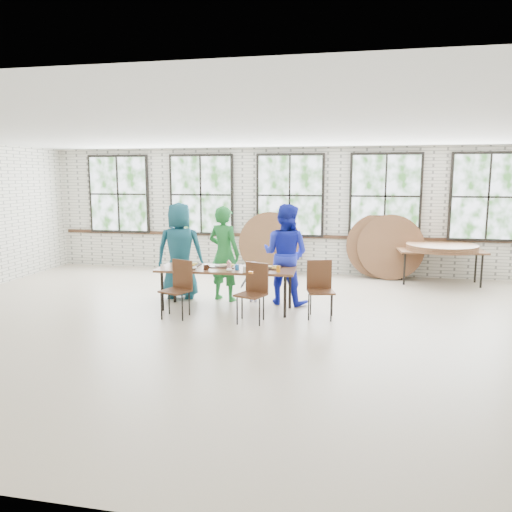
# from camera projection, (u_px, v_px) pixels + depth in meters

# --- Properties ---
(room) EXTENTS (12.00, 12.00, 12.00)m
(room) POSITION_uv_depth(u_px,v_px,m) (290.00, 197.00, 11.85)
(room) COLOR beige
(room) RESTS_ON ground
(dining_table) EXTENTS (2.43, 0.90, 0.74)m
(dining_table) POSITION_uv_depth(u_px,v_px,m) (226.00, 271.00, 8.71)
(dining_table) COLOR brown
(dining_table) RESTS_ON ground
(chair_near_left) EXTENTS (0.54, 0.53, 0.95)m
(chair_near_left) POSITION_uv_depth(u_px,v_px,m) (179.00, 284.00, 8.30)
(chair_near_left) COLOR #522F1B
(chair_near_left) RESTS_ON ground
(chair_near_right) EXTENTS (0.54, 0.53, 0.95)m
(chair_near_right) POSITION_uv_depth(u_px,v_px,m) (254.00, 287.00, 8.03)
(chair_near_right) COLOR #522F1B
(chair_near_right) RESTS_ON ground
(chair_spare) EXTENTS (0.51, 0.49, 0.95)m
(chair_spare) POSITION_uv_depth(u_px,v_px,m) (320.00, 284.00, 8.28)
(chair_spare) COLOR #522F1B
(chair_spare) RESTS_ON ground
(adult_teal) EXTENTS (0.99, 0.73, 1.84)m
(adult_teal) POSITION_uv_depth(u_px,v_px,m) (180.00, 251.00, 9.51)
(adult_teal) COLOR #1D626E
(adult_teal) RESTS_ON ground
(adult_green) EXTENTS (0.75, 0.61, 1.79)m
(adult_green) POSITION_uv_depth(u_px,v_px,m) (224.00, 254.00, 9.35)
(adult_green) COLOR #217F34
(adult_green) RESTS_ON ground
(toddler) EXTENTS (0.50, 0.29, 0.76)m
(toddler) POSITION_uv_depth(u_px,v_px,m) (253.00, 282.00, 9.32)
(toddler) COLOR #17133E
(toddler) RESTS_ON ground
(adult_blue) EXTENTS (1.05, 0.92, 1.84)m
(adult_blue) POSITION_uv_depth(u_px,v_px,m) (285.00, 254.00, 9.11)
(adult_blue) COLOR #1C29C5
(adult_blue) RESTS_ON ground
(storage_table) EXTENTS (1.86, 0.92, 0.74)m
(storage_table) POSITION_uv_depth(u_px,v_px,m) (441.00, 253.00, 10.82)
(storage_table) COLOR brown
(storage_table) RESTS_ON ground
(tabletop_clutter) EXTENTS (1.95, 0.63, 0.11)m
(tabletop_clutter) POSITION_uv_depth(u_px,v_px,m) (231.00, 267.00, 8.65)
(tabletop_clutter) COLOR black
(tabletop_clutter) RESTS_ON dining_table
(round_tops_stacked) EXTENTS (1.50, 1.50, 0.13)m
(round_tops_stacked) POSITION_uv_depth(u_px,v_px,m) (442.00, 247.00, 10.80)
(round_tops_stacked) COLOR brown
(round_tops_stacked) RESTS_ON storage_table
(round_tops_leaning) EXTENTS (4.30, 0.47, 1.49)m
(round_tops_leaning) POSITION_uv_depth(u_px,v_px,m) (345.00, 246.00, 11.56)
(round_tops_leaning) COLOR brown
(round_tops_leaning) RESTS_ON ground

